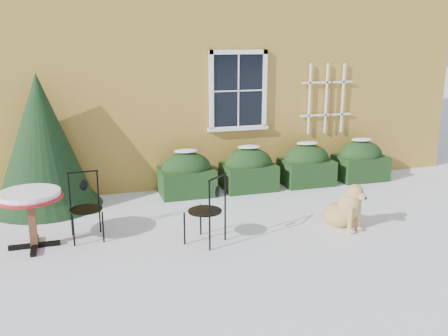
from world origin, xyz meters
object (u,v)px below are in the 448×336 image
object	(u,v)px
evergreen_shrub	(43,154)
patio_chair_far	(86,206)
patio_chair_near	(207,209)
dog	(346,209)
bistro_table	(30,201)

from	to	relation	value
evergreen_shrub	patio_chair_far	distance (m)	1.98
patio_chair_near	patio_chair_far	distance (m)	1.88
patio_chair_far	dog	bearing A→B (deg)	-13.76
dog	patio_chair_far	bearing A→B (deg)	151.63
bistro_table	patio_chair_near	xyz separation A→B (m)	(2.50, -0.58, -0.19)
patio_chair_far	dog	size ratio (longest dim) A/B	1.16
evergreen_shrub	bistro_table	bearing A→B (deg)	-93.30
patio_chair_near	patio_chair_far	size ratio (longest dim) A/B	1.04
bistro_table	dog	size ratio (longest dim) A/B	1.05
patio_chair_near	patio_chair_far	world-z (taller)	patio_chair_near
evergreen_shrub	dog	distance (m)	5.40
evergreen_shrub	bistro_table	world-z (taller)	evergreen_shrub
bistro_table	patio_chair_far	distance (m)	0.81
bistro_table	patio_chair_near	bearing A→B (deg)	-13.04
evergreen_shrub	patio_chair_far	world-z (taller)	evergreen_shrub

